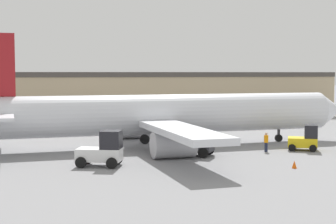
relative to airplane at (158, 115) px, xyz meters
name	(u,v)px	position (x,y,z in m)	size (l,w,h in m)	color
ground_plane	(168,147)	(0.91, 0.02, -2.91)	(400.00, 400.00, 0.00)	gray
terminal_building	(61,96)	(-6.20, 31.02, 0.53)	(83.52, 11.91, 6.87)	tan
airplane	(158,115)	(0.00, 0.00, 0.00)	(38.59, 30.51, 10.02)	silver
ground_crew_worker	(266,142)	(8.08, -5.39, -2.02)	(0.37, 0.37, 1.66)	#1E2338
baggage_tug	(103,150)	(-6.42, -8.31, -1.73)	(3.61, 3.03, 2.61)	silver
belt_loader_truck	(196,143)	(1.59, -5.68, -1.90)	(3.71, 3.48, 2.07)	#2D2D33
pushback_tug	(305,139)	(11.76, -5.58, -1.91)	(3.06, 2.94, 2.24)	yellow
safety_cone_near	(294,164)	(6.44, -12.90, -2.63)	(0.36, 0.36, 0.55)	#EF590F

